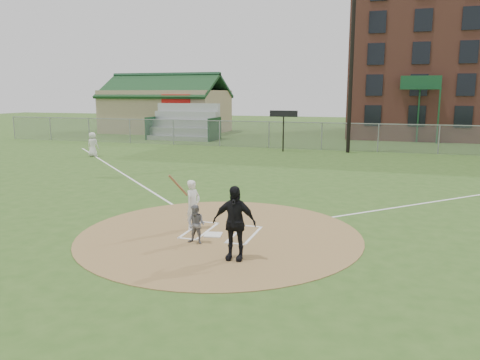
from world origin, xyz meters
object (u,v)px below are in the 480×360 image
(umpire, at_px, (234,223))
(ondeck_player, at_px, (93,144))
(home_plate, at_px, (213,235))
(catcher, at_px, (196,224))
(batter_at_plate, at_px, (193,204))

(umpire, height_order, ondeck_player, umpire)
(home_plate, distance_m, catcher, 1.01)
(catcher, height_order, ondeck_player, ondeck_player)
(catcher, xyz_separation_m, ondeck_player, (-13.64, 14.85, 0.23))
(home_plate, xyz_separation_m, ondeck_player, (-13.82, 14.01, 0.76))
(catcher, bearing_deg, home_plate, 81.74)
(catcher, height_order, batter_at_plate, batter_at_plate)
(ondeck_player, xyz_separation_m, batter_at_plate, (12.99, -13.57, -0.01))
(batter_at_plate, bearing_deg, ondeck_player, 133.77)
(batter_at_plate, bearing_deg, umpire, -46.41)
(ondeck_player, bearing_deg, catcher, 132.37)
(umpire, xyz_separation_m, batter_at_plate, (-2.04, 2.15, -0.17))
(umpire, bearing_deg, home_plate, 122.92)
(catcher, bearing_deg, batter_at_plate, 120.41)
(home_plate, relative_size, umpire, 0.26)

